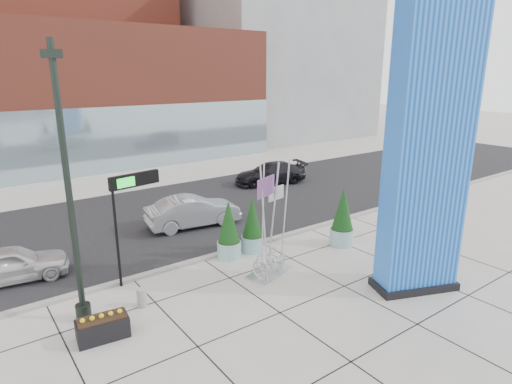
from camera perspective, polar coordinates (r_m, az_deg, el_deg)
ground at (r=14.52m, az=-2.53°, el=-15.34°), size 160.00×160.00×0.00m
street_asphalt at (r=22.77m, az=-16.67°, el=-4.14°), size 80.00×12.00×0.02m
curb_edge at (r=17.58m, az=-9.89°, el=-9.52°), size 80.00×0.30×0.12m
tower_podium at (r=38.26m, az=-24.80°, el=11.34°), size 34.00×10.00×11.00m
tower_glass_front at (r=33.89m, az=-22.51°, el=6.07°), size 34.00×0.60×5.00m
building_grey_parking at (r=53.64m, az=1.69°, el=17.33°), size 20.00×18.00×18.00m
blue_pylon at (r=15.28m, az=21.84°, el=3.98°), size 3.17×2.27×9.68m
lamp_post at (r=13.62m, az=-23.36°, el=-2.97°), size 0.57×0.46×8.37m
public_art_sculpture at (r=16.35m, az=1.87°, el=-7.09°), size 2.13×1.50×4.38m
concrete_bollard at (r=14.98m, az=-14.97°, el=-13.46°), size 0.33×0.33×0.64m
overhead_street_sign at (r=15.57m, az=-16.16°, el=0.17°), size 1.91×0.48×4.05m
round_planter_east at (r=19.35m, az=11.47°, el=-3.42°), size 1.05×1.05×2.63m
round_planter_mid at (r=18.35m, az=-0.49°, el=-4.55°), size 0.95×0.95×2.38m
round_planter_west at (r=17.71m, az=-3.64°, el=-5.17°), size 1.00×1.00×2.49m
box_planter_north at (r=13.73m, az=-19.77°, el=-16.56°), size 1.52×0.89×0.79m
car_white_west at (r=18.29m, az=-29.90°, el=-8.39°), size 4.12×2.15×1.34m
car_silver_mid at (r=21.56m, az=-8.38°, el=-2.61°), size 4.84×2.24×1.54m
car_dark_east at (r=29.57m, az=1.92°, el=2.50°), size 5.32×3.12×1.45m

